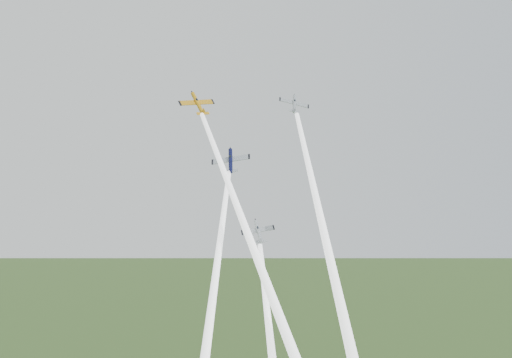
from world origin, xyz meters
name	(u,v)px	position (x,y,z in m)	size (l,w,h in m)	color
plane_yellow	(198,104)	(-10.24, 6.57, 108.77)	(8.38, 8.31, 1.31)	orange
smoke_trail_yellow	(260,266)	(-1.82, -17.85, 75.84)	(2.15, 2.15, 77.31)	white
plane_navy	(231,161)	(-3.48, 3.84, 96.26)	(8.47, 8.40, 1.33)	#0C0E35
smoke_trail_navy	(210,320)	(-11.01, -18.27, 66.48)	(2.15, 2.15, 69.29)	white
plane_silver_right	(294,104)	(9.81, 0.39, 108.48)	(6.74, 6.69, 1.06)	#A9AFB7
smoke_trail_silver_right	(331,262)	(9.43, -24.46, 76.81)	(2.15, 2.15, 74.12)	white
plane_silver_low	(258,231)	(-0.10, -8.74, 81.60)	(6.65, 6.60, 1.04)	#A5ABB3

